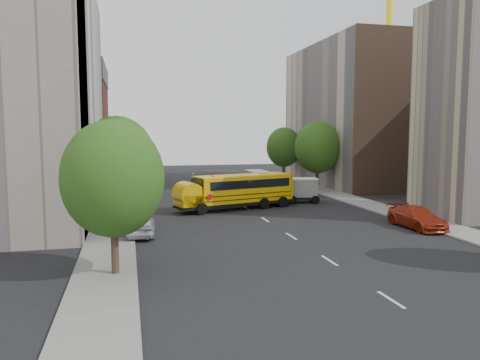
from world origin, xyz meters
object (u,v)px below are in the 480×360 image
object	(u,v)px
tower_crane	(403,14)
street_tree_0	(113,179)
parked_car_1	(142,198)
parked_car_2	(142,185)
street_tree_5	(284,147)
parked_car_5	(277,178)
parked_car_0	(140,224)
parked_car_4	(302,186)
street_tree_4	(317,147)
street_tree_2	(121,151)
street_tree_1	(117,160)
parked_car_3	(417,217)
school_bus	(235,190)
safari_truck	(290,190)

from	to	relation	value
tower_crane	street_tree_0	bearing A→B (deg)	-134.49
parked_car_1	parked_car_2	xyz separation A→B (m)	(0.35, 12.06, -0.08)
street_tree_5	parked_car_2	bearing A→B (deg)	-161.07
street_tree_0	parked_car_2	size ratio (longest dim) A/B	1.55
parked_car_5	parked_car_0	bearing A→B (deg)	-126.06
parked_car_4	parked_car_0	bearing A→B (deg)	-131.83
street_tree_4	parked_car_4	bearing A→B (deg)	-154.52
tower_crane	parked_car_1	world-z (taller)	tower_crane
street_tree_2	street_tree_5	size ratio (longest dim) A/B	1.03
street_tree_1	parked_car_0	distance (m)	4.61
street_tree_4	parked_car_3	bearing A→B (deg)	-93.72
street_tree_0	parked_car_1	world-z (taller)	street_tree_0
school_bus	safari_truck	world-z (taller)	school_bus
parked_car_1	parked_car_4	distance (m)	18.87
street_tree_5	parked_car_2	world-z (taller)	street_tree_5
school_bus	parked_car_3	xyz separation A→B (m)	(10.76, -11.09, -0.97)
safari_truck	parked_car_5	world-z (taller)	safari_truck
street_tree_4	street_tree_2	bearing A→B (deg)	180.00
street_tree_4	school_bus	distance (m)	16.38
tower_crane	parked_car_2	distance (m)	46.58
street_tree_2	parked_car_3	xyz separation A→B (m)	(20.60, -21.53, -4.07)
street_tree_4	street_tree_0	bearing A→B (deg)	-128.16
street_tree_2	street_tree_0	bearing A→B (deg)	-90.00
tower_crane	street_tree_5	size ratio (longest dim) A/B	4.76
school_bus	safari_truck	size ratio (longest dim) A/B	1.94
parked_car_2	parked_car_4	bearing A→B (deg)	157.14
tower_crane	street_tree_4	bearing A→B (deg)	-143.98
street_tree_0	parked_car_3	distance (m)	21.94
street_tree_0	parked_car_3	xyz separation A→B (m)	(20.60, 6.47, -3.88)
street_tree_0	parked_car_5	world-z (taller)	street_tree_0
tower_crane	street_tree_1	world-z (taller)	tower_crane
parked_car_2	parked_car_4	world-z (taller)	parked_car_4
street_tree_2	parked_car_1	bearing A→B (deg)	-74.93
street_tree_2	street_tree_4	size ratio (longest dim) A/B	0.95
street_tree_2	parked_car_3	bearing A→B (deg)	-46.27
school_bus	parked_car_3	world-z (taller)	school_bus
street_tree_4	parked_car_1	xyz separation A→B (m)	(-20.15, -6.85, -4.33)
street_tree_1	parked_car_2	size ratio (longest dim) A/B	1.65
parked_car_1	parked_car_2	world-z (taller)	parked_car_1
street_tree_1	parked_car_5	distance (m)	32.97
street_tree_5	safari_truck	world-z (taller)	street_tree_5
parked_car_1	street_tree_5	bearing A→B (deg)	-142.78
parked_car_0	parked_car_1	distance (m)	12.56
tower_crane	parked_car_5	bearing A→B (deg)	-164.45
street_tree_2	parked_car_1	size ratio (longest dim) A/B	1.69
tower_crane	parked_car_4	distance (m)	35.38
parked_car_2	parked_car_5	bearing A→B (deg)	-174.18
street_tree_5	school_bus	size ratio (longest dim) A/B	0.67
parked_car_0	parked_car_2	size ratio (longest dim) A/B	0.97
street_tree_0	street_tree_4	distance (m)	35.61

